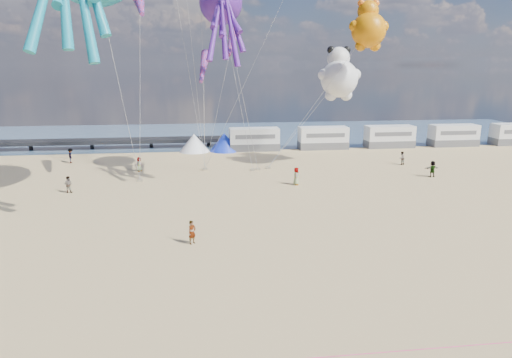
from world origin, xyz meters
name	(u,v)px	position (x,y,z in m)	size (l,w,h in m)	color
ground	(231,300)	(0.00, 0.00, 0.00)	(120.00, 120.00, 0.00)	tan
water	(207,135)	(0.00, 55.00, 0.02)	(120.00, 120.00, 0.00)	#3C5773
motorhome_0	(254,139)	(6.00, 40.00, 1.50)	(6.60, 2.50, 3.00)	silver
motorhome_1	(323,138)	(15.50, 40.00, 1.50)	(6.60, 2.50, 3.00)	silver
motorhome_2	(389,137)	(25.00, 40.00, 1.50)	(6.60, 2.50, 3.00)	silver
motorhome_3	(453,135)	(34.50, 40.00, 1.50)	(6.60, 2.50, 3.00)	silver
tent_white	(194,143)	(-2.00, 40.00, 1.20)	(4.00, 4.00, 2.40)	white
tent_blue	(224,142)	(2.00, 40.00, 1.20)	(4.00, 4.00, 2.40)	#1933CC
standing_person	(192,232)	(-1.97, 7.55, 0.77)	(0.57, 0.37, 1.55)	tan
beachgoer_0	(139,164)	(-7.86, 29.13, 0.77)	(0.56, 0.37, 1.55)	#7F6659
beachgoer_1	(402,158)	(21.73, 28.69, 0.77)	(0.75, 0.49, 1.54)	#7F6659
beachgoer_2	(71,156)	(-16.35, 34.59, 0.85)	(0.82, 0.64, 1.69)	#7F6659
beachgoer_4	(432,169)	(22.29, 22.68, 0.85)	(0.99, 0.41, 1.69)	#7F6659
beachgoer_6	(296,176)	(7.79, 21.31, 0.85)	(0.62, 0.41, 1.70)	#7F6659
beachgoer_7	(68,184)	(-13.14, 21.17, 0.76)	(0.74, 0.48, 1.52)	#7F6659
sandbag_a	(140,180)	(-7.27, 24.52, 0.11)	(0.50, 0.35, 0.22)	gray
sandbag_b	(253,170)	(4.35, 27.84, 0.11)	(0.50, 0.35, 0.22)	gray
sandbag_c	(268,168)	(6.16, 28.53, 0.11)	(0.50, 0.35, 0.22)	gray
sandbag_d	(258,169)	(4.95, 28.02, 0.11)	(0.50, 0.35, 0.22)	gray
sandbag_e	(205,169)	(-0.79, 28.74, 0.11)	(0.50, 0.35, 0.22)	gray
kite_octopus_purple	(221,3)	(1.12, 26.39, 16.98)	(3.93, 9.17, 10.48)	#501C85
kite_panda	(339,79)	(14.41, 30.31, 9.69)	(5.03, 4.73, 7.10)	white
kite_teddy_orange	(369,30)	(15.86, 25.91, 14.56)	(4.22, 3.97, 5.95)	orange
windsock_left	(140,5)	(-6.31, 24.75, 16.44)	(1.10, 6.15, 6.15)	red
windsock_mid	(231,43)	(1.89, 23.56, 13.15)	(1.00, 5.25, 5.25)	red
windsock_right	(203,67)	(-0.73, 24.02, 11.01)	(0.90, 5.42, 5.42)	red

